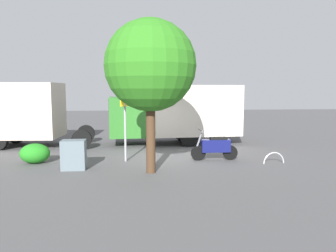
% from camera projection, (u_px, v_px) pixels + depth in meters
% --- Properties ---
extents(ground_plane, '(60.00, 60.00, 0.00)m').
position_uv_depth(ground_plane, '(166.00, 157.00, 12.76)').
color(ground_plane, '#4E4D4F').
extents(box_truck_near, '(8.19, 2.59, 2.91)m').
position_uv_depth(box_truck_near, '(175.00, 112.00, 15.90)').
color(box_truck_near, black).
rests_on(box_truck_near, ground).
extents(motorcycle, '(1.81, 0.55, 1.20)m').
position_uv_depth(motorcycle, '(215.00, 147.00, 12.20)').
color(motorcycle, black).
rests_on(motorcycle, ground).
extents(stop_sign, '(0.71, 0.33, 3.32)m').
position_uv_depth(stop_sign, '(125.00, 103.00, 11.78)').
color(stop_sign, '#9E9EA3').
rests_on(stop_sign, ground).
extents(street_tree, '(2.91, 2.91, 4.91)m').
position_uv_depth(street_tree, '(150.00, 66.00, 10.02)').
color(street_tree, '#47301E').
rests_on(street_tree, ground).
extents(utility_cabinet, '(0.80, 0.55, 1.01)m').
position_uv_depth(utility_cabinet, '(74.00, 155.00, 10.76)').
color(utility_cabinet, slate).
rests_on(utility_cabinet, ground).
extents(bike_rack_hoop, '(0.85, 0.15, 0.85)m').
position_uv_depth(bike_rack_hoop, '(274.00, 163.00, 11.70)').
color(bike_rack_hoop, '#B7B7BC').
rests_on(bike_rack_hoop, ground).
extents(shrub_near_sign, '(1.08, 0.88, 0.73)m').
position_uv_depth(shrub_near_sign, '(35.00, 153.00, 11.68)').
color(shrub_near_sign, '#23831E').
rests_on(shrub_near_sign, ground).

